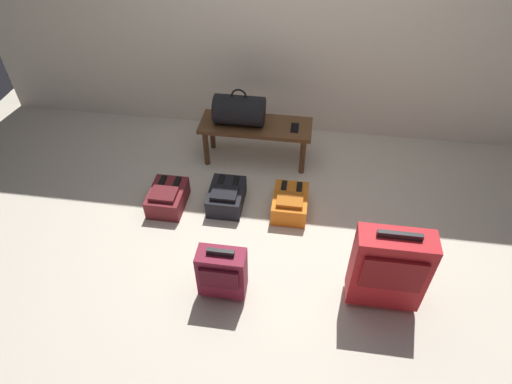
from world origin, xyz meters
The scene contains 9 objects.
ground_plane centered at (0.00, 0.00, 0.00)m, with size 6.60×6.60×0.00m, color beige.
bench centered at (-0.29, 0.99, 0.34)m, with size 1.00×0.36×0.40m.
duffel_bag_black centered at (-0.44, 0.99, 0.53)m, with size 0.44×0.26×0.34m.
cell_phone centered at (0.06, 0.97, 0.40)m, with size 0.07×0.14×0.01m.
suitcase_upright_red centered at (0.77, -0.43, 0.35)m, with size 0.47×0.22×0.69m.
suitcase_small_burgundy centered at (-0.30, -0.53, 0.24)m, with size 0.32×0.18×0.46m.
backpack_maroon centered at (-0.93, 0.26, 0.09)m, with size 0.28×0.38×0.21m.
backpack_dark centered at (-0.45, 0.34, 0.09)m, with size 0.28×0.38×0.21m.
backpack_orange centered at (0.09, 0.34, 0.09)m, with size 0.28×0.38×0.21m.
Camera 1 is at (0.17, -2.22, 2.59)m, focal length 30.55 mm.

